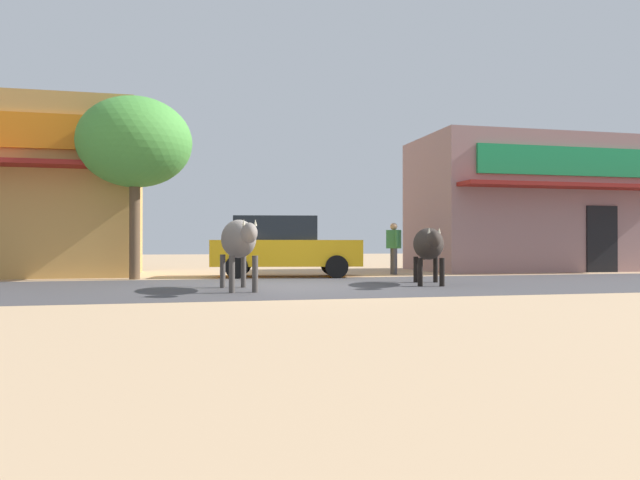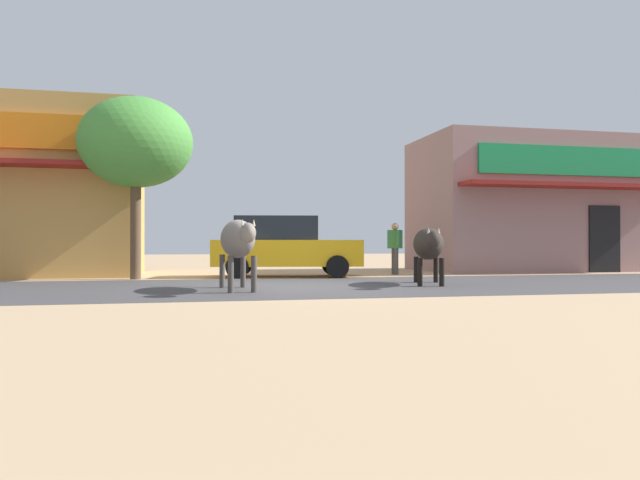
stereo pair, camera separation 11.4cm
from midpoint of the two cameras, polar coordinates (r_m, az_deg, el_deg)
The scene contains 10 objects.
ground at distance 12.82m, azimuth -3.30°, elevation -4.38°, with size 80.00×80.00×0.00m, color tan.
asphalt_road at distance 12.82m, azimuth -3.30°, elevation -4.37°, with size 72.00×6.11×0.00m, color #424043.
storefront_left_cafe at distance 19.33m, azimuth -26.87°, elevation 4.20°, with size 7.07×4.92×4.83m.
storefront_right_club at distance 22.18m, azimuth 19.75°, elevation 3.10°, with size 8.03×4.92×4.45m.
roadside_tree at distance 16.26m, azimuth -16.68°, elevation 8.68°, with size 2.85×2.85×4.61m.
parked_hatchback_car at distance 16.65m, azimuth -3.20°, elevation -0.55°, with size 4.22×2.36×1.64m.
cow_near_brown at distance 11.83m, azimuth -7.44°, elevation 0.03°, with size 0.72×2.71×1.37m.
cow_far_dark at distance 13.62m, azimuth 10.37°, elevation -0.40°, with size 1.26×2.60×1.25m.
pedestrian_by_shop at distance 17.96m, azimuth 7.22°, elevation -0.42°, with size 0.48×0.61×1.51m.
cafe_chair_by_doorway at distance 17.61m, azimuth -26.80°, elevation -1.57°, with size 0.55×0.55×0.92m.
Camera 2 is at (-2.04, -12.63, 0.90)m, focal length 34.15 mm.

